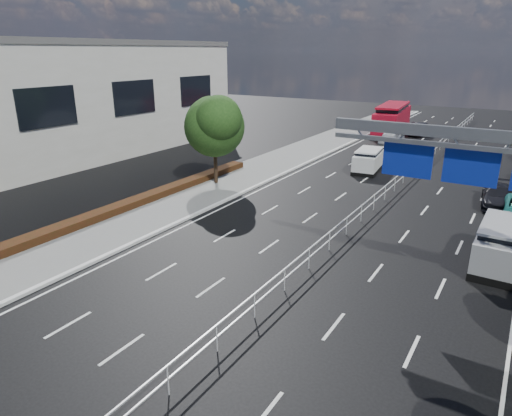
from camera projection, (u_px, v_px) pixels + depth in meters
The scene contains 13 objects.
ground at pixel (187, 379), 14.04m from camera, with size 160.00×160.00×0.00m, color black.
kerb_near at pixel (14, 298), 18.44m from camera, with size 0.25×140.00×0.15m, color silver.
median_fence at pixel (392, 186), 32.02m from camera, with size 0.05×85.00×1.02m.
hedge_near at pixel (54, 231), 24.49m from camera, with size 1.00×36.00×0.44m, color black.
overhead_gantry at pixel (493, 163), 17.00m from camera, with size 10.24×0.38×7.45m.
near_building at pixel (55, 103), 41.68m from camera, with size 12.00×38.00×10.00m, color beige.
near_tree_back at pixel (215, 123), 32.90m from camera, with size 4.84×4.51×6.69m.
white_minivan at pixel (368, 160), 37.90m from camera, with size 2.28×4.43×1.85m.
red_bus at pixel (392, 118), 55.04m from camera, with size 3.97×11.87×3.48m.
near_car_silver at pixel (392, 138), 48.42m from camera, with size 1.90×4.72×1.61m, color #ABACB2.
near_car_dark at pixel (419, 129), 54.22m from camera, with size 1.61×4.63×1.53m, color black.
silver_minivan at pixel (503, 245), 21.13m from camera, with size 2.23×5.07×2.09m.
parked_car_dark at pixel (498, 196), 29.46m from camera, with size 1.88×4.62×1.34m, color black.
Camera 1 is at (7.83, -8.74, 9.56)m, focal length 32.00 mm.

